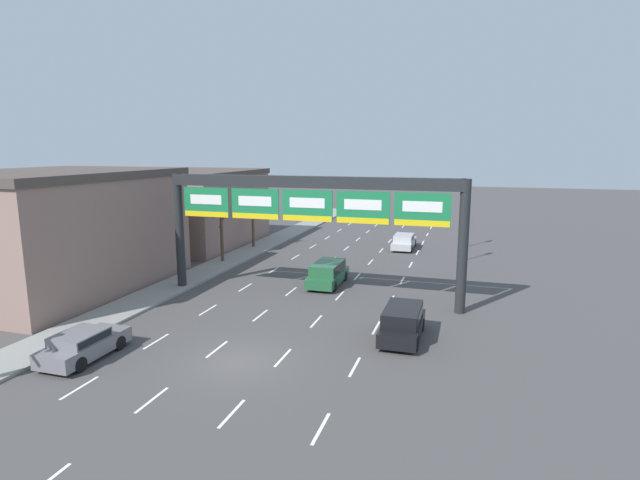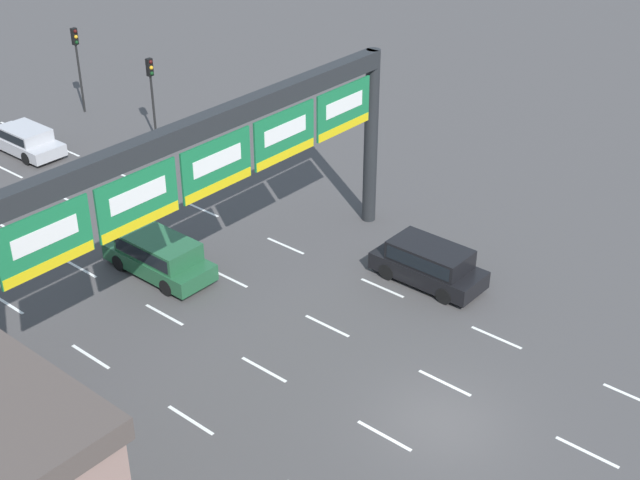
{
  "view_description": "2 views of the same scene",
  "coord_description": "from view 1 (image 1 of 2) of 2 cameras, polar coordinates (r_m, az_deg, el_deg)",
  "views": [
    {
      "loc": [
        9.39,
        -18.63,
        9.25
      ],
      "look_at": [
        0.31,
        11.07,
        3.53
      ],
      "focal_mm": 28.0,
      "sensor_mm": 36.0,
      "label": 1
    },
    {
      "loc": [
        -18.53,
        -10.72,
        18.44
      ],
      "look_at": [
        0.03,
        4.96,
        4.64
      ],
      "focal_mm": 50.0,
      "sensor_mm": 36.0,
      "label": 2
    }
  ],
  "objects": [
    {
      "name": "lane_dashes",
      "position": [
        34.73,
        0.68,
        -5.01
      ],
      "size": [
        10.02,
        67.0,
        0.01
      ],
      "color": "white",
      "rests_on": "ground_plane"
    },
    {
      "name": "suv_green",
      "position": [
        34.27,
        0.89,
        -3.69
      ],
      "size": [
        1.92,
        4.69,
        1.59
      ],
      "color": "#235B38",
      "rests_on": "ground_plane"
    },
    {
      "name": "traffic_light_mid_block",
      "position": [
        48.75,
        16.3,
        3.11
      ],
      "size": [
        0.3,
        0.35,
        4.76
      ],
      "color": "black",
      "rests_on": "ground_plane"
    },
    {
      "name": "car_grey",
      "position": [
        24.95,
        -25.43,
        -10.66
      ],
      "size": [
        1.86,
        4.14,
        1.3
      ],
      "color": "slate",
      "rests_on": "ground_plane"
    },
    {
      "name": "building_far",
      "position": [
        50.87,
        -15.46,
        3.67
      ],
      "size": [
        12.92,
        13.78,
        7.18
      ],
      "color": "gray",
      "rests_on": "ground_plane"
    },
    {
      "name": "sign_gantry",
      "position": [
        30.09,
        -1.3,
        3.99
      ],
      "size": [
        18.68,
        0.7,
        7.62
      ],
      "color": "#232628",
      "rests_on": "ground_plane"
    },
    {
      "name": "sidewalk_left",
      "position": [
        28.17,
        -27.37,
        -9.79
      ],
      "size": [
        2.8,
        110.0,
        0.15
      ],
      "color": "gray",
      "rests_on": "ground_plane"
    },
    {
      "name": "ground_plane",
      "position": [
        22.82,
        -9.16,
        -13.63
      ],
      "size": [
        220.0,
        220.0,
        0.0
      ],
      "primitive_type": "plane",
      "color": "#474444"
    },
    {
      "name": "car_silver",
      "position": [
        47.2,
        9.58,
        -0.11
      ],
      "size": [
        1.85,
        4.79,
        1.38
      ],
      "color": "#B7B7BC",
      "rests_on": "ground_plane"
    },
    {
      "name": "traffic_light_near_gantry",
      "position": [
        42.74,
        16.16,
        1.78
      ],
      "size": [
        0.3,
        0.35,
        4.36
      ],
      "color": "black",
      "rests_on": "ground_plane"
    },
    {
      "name": "tree_bare_third",
      "position": [
        46.95,
        -7.66,
        2.95
      ],
      "size": [
        1.55,
        1.55,
        5.46
      ],
      "color": "brown",
      "rests_on": "sidewalk_left"
    },
    {
      "name": "building_near",
      "position": [
        37.43,
        -28.16,
        1.01
      ],
      "size": [
        11.37,
        15.24,
        7.84
      ],
      "color": "gray",
      "rests_on": "ground_plane"
    },
    {
      "name": "suv_black",
      "position": [
        25.16,
        9.41,
        -9.1
      ],
      "size": [
        1.87,
        4.4,
        1.61
      ],
      "color": "black",
      "rests_on": "ground_plane"
    },
    {
      "name": "tree_bare_second",
      "position": [
        41.31,
        -11.26,
        1.03
      ],
      "size": [
        1.12,
        1.45,
        5.16
      ],
      "color": "brown",
      "rests_on": "sidewalk_left"
    }
  ]
}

